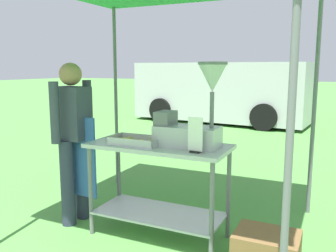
% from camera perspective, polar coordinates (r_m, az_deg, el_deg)
% --- Properties ---
extents(ground_plane, '(70.00, 70.00, 0.00)m').
position_cam_1_polar(ground_plane, '(7.90, 12.41, -2.42)').
color(ground_plane, '#519342').
extents(donut_cart, '(1.29, 0.58, 0.88)m').
position_cam_1_polar(donut_cart, '(3.35, -1.47, -7.07)').
color(donut_cart, '#B7B7BC').
rests_on(donut_cart, ground).
extents(donut_tray, '(0.47, 0.27, 0.07)m').
position_cam_1_polar(donut_tray, '(3.28, -5.01, -2.49)').
color(donut_tray, '#B7B7BC').
rests_on(donut_tray, donut_cart).
extents(donut_fryer, '(0.62, 0.28, 0.73)m').
position_cam_1_polar(donut_fryer, '(3.13, 3.92, 1.32)').
color(donut_fryer, '#B7B7BC').
rests_on(donut_fryer, donut_cart).
extents(menu_sign, '(0.13, 0.05, 0.29)m').
position_cam_1_polar(menu_sign, '(2.94, 4.29, -1.81)').
color(menu_sign, black).
rests_on(menu_sign, donut_cart).
extents(vendor, '(0.46, 0.54, 1.61)m').
position_cam_1_polar(vendor, '(3.72, -14.62, -1.34)').
color(vendor, '#2D3347').
rests_on(vendor, ground).
extents(supply_crate, '(0.49, 0.38, 0.30)m').
position_cam_1_polar(supply_crate, '(3.08, 15.19, -18.51)').
color(supply_crate, brown).
rests_on(supply_crate, ground).
extents(van_silver, '(5.02, 2.45, 1.69)m').
position_cam_1_polar(van_silver, '(10.64, 8.46, 5.42)').
color(van_silver, '#BCBCC1').
rests_on(van_silver, ground).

